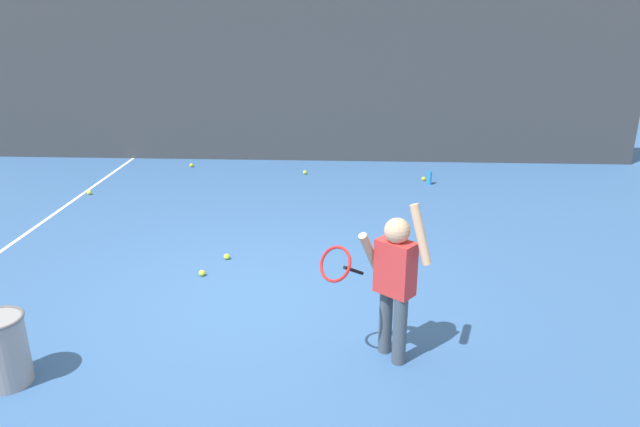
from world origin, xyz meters
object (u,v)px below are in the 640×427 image
Objects in this scene: tennis_ball_1 at (202,273)px; tennis_ball_2 at (305,172)px; tennis_player at (392,276)px; tennis_ball_3 at (227,257)px; tennis_ball_0 at (89,193)px; tennis_ball_4 at (191,165)px; tennis_ball_5 at (423,179)px; water_bottle at (429,178)px; ball_hopper at (2,350)px.

tennis_ball_2 is at bearing 78.74° from tennis_ball_1.
tennis_ball_3 is (-1.71, 1.86, -0.69)m from tennis_player.
tennis_ball_0 and tennis_ball_3 have the same top height.
tennis_ball_4 is 1.00× the size of tennis_ball_5.
water_bottle is 5.28m from tennis_ball_0.
ball_hopper is at bearing -131.32° from tennis_player.
tennis_player is at bearing -43.90° from tennis_ball_0.
tennis_ball_0 is at bearing 131.48° from tennis_ball_1.
tennis_ball_4 is at bearing 157.68° from tennis_player.
ball_hopper is 8.52× the size of tennis_ball_5.
tennis_player is at bearing -36.84° from tennis_ball_1.
tennis_ball_1 is 4.54m from tennis_ball_4.
tennis_ball_5 is at bearing 11.02° from tennis_ball_0.
water_bottle is 3.33× the size of tennis_ball_3.
tennis_player is at bearing 9.55° from ball_hopper.
tennis_ball_3 is (-0.62, -3.56, 0.00)m from tennis_ball_2.
tennis_ball_1 is (-1.89, 1.42, -0.69)m from tennis_player.
ball_hopper reaches higher than tennis_ball_3.
tennis_player reaches higher than water_bottle.
tennis_ball_2 is 1.00× the size of tennis_ball_5.
tennis_ball_0 is at bearing -124.34° from tennis_ball_4.
tennis_ball_2 and tennis_ball_4 have the same top height.
tennis_ball_4 is at bearing 169.95° from tennis_ball_2.
tennis_ball_4 is at bearing 55.66° from tennis_ball_0.
ball_hopper is at bearing -117.10° from tennis_ball_3.
water_bottle reaches higher than tennis_ball_0.
tennis_ball_0 is 3.44m from tennis_ball_2.
tennis_player reaches higher than ball_hopper.
water_bottle is 4.05m from tennis_ball_3.
tennis_player reaches higher than tennis_ball_0.
tennis_ball_5 is (3.79, 5.61, -0.26)m from ball_hopper.
tennis_ball_3 is at bearing -41.41° from tennis_ball_0.
water_bottle reaches higher than tennis_ball_3.
tennis_ball_4 is (-2.05, 0.36, 0.00)m from tennis_ball_2.
tennis_player is 6.14× the size of water_bottle.
tennis_ball_5 is (4.02, -0.66, 0.00)m from tennis_ball_4.
ball_hopper is 2.65m from tennis_ball_3.
water_bottle reaches higher than tennis_ball_4.
tennis_ball_1 and tennis_ball_2 have the same top height.
tennis_ball_2 is 1.00× the size of tennis_ball_3.
tennis_player is 5.98m from tennis_ball_0.
tennis_player is at bearing -99.71° from tennis_ball_5.
tennis_ball_5 is (2.77, 3.71, 0.00)m from tennis_ball_1.
tennis_ball_5 is (2.59, 3.27, 0.00)m from tennis_ball_3.
water_bottle is 3.33× the size of tennis_ball_4.
tennis_ball_2 is at bearing 80.12° from tennis_ball_3.
tennis_ball_0 is 1.00× the size of tennis_ball_5.
tennis_ball_1 is 1.00× the size of tennis_ball_3.
ball_hopper is at bearing -107.13° from tennis_ball_2.
tennis_ball_4 is at bearing 168.09° from water_bottle.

